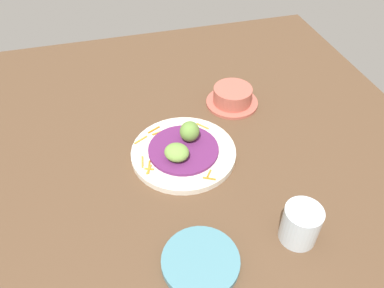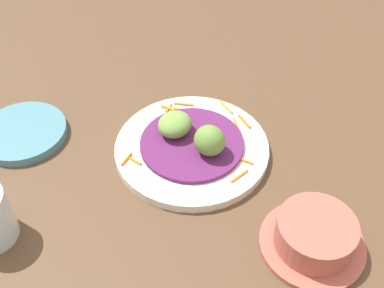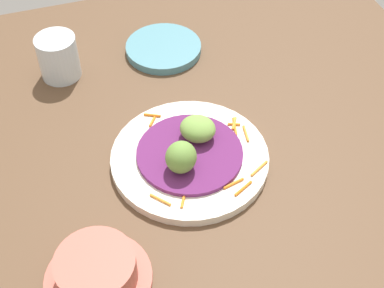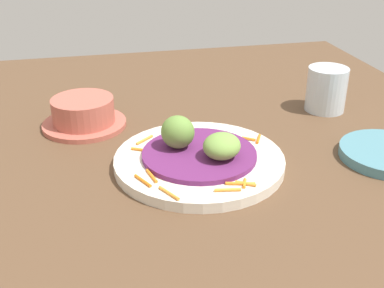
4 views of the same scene
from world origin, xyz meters
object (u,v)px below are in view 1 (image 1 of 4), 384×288
Objects in this scene: guac_scoop_center at (190,131)px; side_plate_small at (201,262)px; main_plate at (184,153)px; terracotta_bowl at (232,97)px; water_glass at (301,224)px; guac_scoop_left at (177,152)px.

side_plate_small is at bearing -11.36° from guac_scoop_center.
terracotta_bowl reaches higher than main_plate.
main_plate is 23.22cm from terracotta_bowl.
water_glass is at bearing -2.82° from terracotta_bowl.
main_plate is at bearing -48.18° from terracotta_bowl.
terracotta_bowl is (-18.06, 19.42, -1.68)cm from guac_scoop_left.
guac_scoop_left is 0.39× the size of side_plate_small.
main_plate is 3.08× the size of water_glass.
side_plate_small is at bearing -88.03° from water_glass.
side_plate_small is 19.33cm from water_glass.
water_glass is at bearing 91.97° from side_plate_small.
side_plate_small is at bearing -8.05° from main_plate.
side_plate_small is at bearing -26.30° from terracotta_bowl.
main_plate and side_plate_small have the same top height.
side_plate_small is 47.72cm from terracotta_bowl.
main_plate is at bearing 171.95° from side_plate_small.
guac_scoop_left reaches higher than terracotta_bowl.
water_glass is at bearing 24.03° from guac_scoop_center.
terracotta_bowl is at bearing 132.92° from guac_scoop_left.
main_plate is at bearing -39.51° from guac_scoop_center.
water_glass reaches higher than guac_scoop_center.
side_plate_small is at bearing -3.96° from guac_scoop_left.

